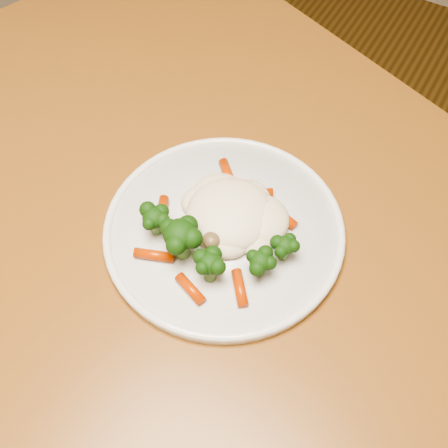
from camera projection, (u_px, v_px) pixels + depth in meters
name	position (u px, v px, depth m)	size (l,w,h in m)	color
dining_table	(220.00, 309.00, 0.72)	(1.44, 1.20, 0.75)	brown
plate	(224.00, 231.00, 0.67)	(0.29, 0.29, 0.01)	white
meal	(220.00, 223.00, 0.64)	(0.19, 0.19, 0.05)	#F1E2C1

